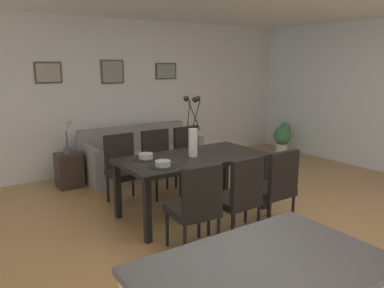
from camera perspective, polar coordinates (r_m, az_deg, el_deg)
name	(u,v)px	position (r m, az deg, el deg)	size (l,w,h in m)	color
ground_plane	(240,231)	(4.37, 7.26, -13.01)	(9.00, 9.00, 0.00)	#A87A47
back_wall_panel	(120,95)	(6.76, -10.98, 7.29)	(9.00, 0.10, 2.60)	silver
dining_table	(193,162)	(4.60, 0.15, -2.80)	(1.80, 0.91, 0.74)	black
dining_chair_near_left	(196,204)	(3.68, 0.66, -9.17)	(0.47, 0.47, 0.92)	black
dining_chair_near_right	(123,165)	(5.11, -10.41, -3.22)	(0.46, 0.46, 0.92)	black
dining_chair_far_left	(239,194)	(3.98, 7.20, -7.59)	(0.46, 0.46, 0.92)	black
dining_chair_far_right	(159,159)	(5.35, -5.03, -2.37)	(0.44, 0.44, 0.92)	black
dining_chair_mid_left	(275,185)	(4.34, 12.58, -6.10)	(0.44, 0.44, 0.92)	black
dining_chair_mid_right	(190,154)	(5.62, -0.25, -1.60)	(0.47, 0.47, 0.92)	black
centerpiece_vase	(193,133)	(4.52, 0.15, 1.62)	(0.21, 0.23, 0.73)	silver
placemat_near_left	(163,166)	(4.14, -4.47, -3.40)	(0.32, 0.32, 0.01)	black
bowl_near_left	(163,163)	(4.13, -4.48, -2.90)	(0.17, 0.17, 0.07)	#B2ADA3
placemat_near_right	(146,159)	(4.49, -7.05, -2.22)	(0.32, 0.32, 0.01)	black
bowl_near_right	(146,156)	(4.48, -7.06, -1.76)	(0.17, 0.17, 0.07)	#B2ADA3
sofa	(141,158)	(6.38, -7.73, -2.19)	(1.94, 0.84, 0.80)	gray
side_table	(69,170)	(6.01, -18.25, -3.80)	(0.36, 0.36, 0.52)	#33261E
table_lamp	(66,129)	(5.87, -18.66, 2.15)	(0.22, 0.22, 0.51)	#4C4C51
framed_picture_left	(48,73)	(6.30, -21.08, 10.12)	(0.41, 0.03, 0.33)	#473828
framed_picture_center	(112,72)	(6.62, -12.04, 10.72)	(0.40, 0.03, 0.40)	#473828
framed_picture_right	(166,71)	(7.08, -3.98, 11.03)	(0.43, 0.03, 0.30)	#473828
potted_plant	(283,137)	(7.95, 13.65, 1.12)	(0.36, 0.36, 0.67)	silver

